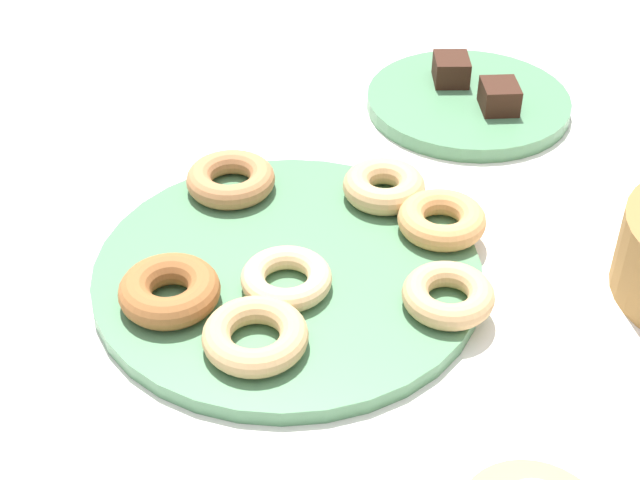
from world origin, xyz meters
name	(u,v)px	position (x,y,z in m)	size (l,w,h in m)	color
ground_plane	(288,278)	(0.00, 0.00, 0.00)	(2.40, 2.40, 0.00)	white
donut_plate	(288,272)	(0.00, 0.00, 0.01)	(0.36, 0.36, 0.02)	#4C7F56
donut_0	(282,279)	(0.03, 0.00, 0.03)	(0.08, 0.08, 0.02)	#EABC84
donut_1	(255,336)	(0.11, -0.02, 0.03)	(0.09, 0.09, 0.02)	tan
donut_2	(231,179)	(-0.12, -0.06, 0.03)	(0.09, 0.09, 0.03)	#B27547
donut_3	(448,295)	(0.05, 0.14, 0.03)	(0.08, 0.08, 0.02)	tan
donut_4	(170,291)	(0.05, -0.10, 0.03)	(0.09, 0.09, 0.03)	#995B2D
donut_5	(384,186)	(-0.11, 0.09, 0.03)	(0.08, 0.08, 0.03)	tan
donut_6	(442,220)	(-0.05, 0.15, 0.03)	(0.09, 0.09, 0.03)	tan
cake_plate	(468,102)	(-0.32, 0.21, 0.01)	(0.24, 0.24, 0.02)	#4C7F56
brownie_near	(451,69)	(-0.35, 0.19, 0.03)	(0.05, 0.04, 0.03)	#381E14
brownie_far	(499,96)	(-0.29, 0.24, 0.03)	(0.05, 0.04, 0.03)	#381E14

